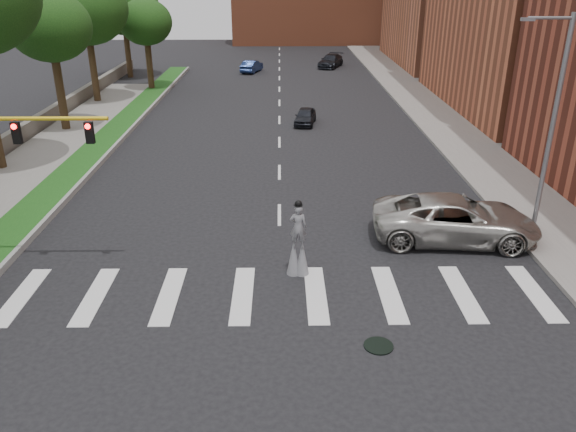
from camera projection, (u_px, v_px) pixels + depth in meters
The scene contains 17 objects.
ground_plane at pixel (279, 310), 18.74m from camera, with size 160.00×160.00×0.00m, color black.
grass_median at pixel (105, 141), 36.86m from camera, with size 2.00×60.00×0.25m, color #164614.
median_curb at pixel (121, 141), 36.86m from camera, with size 0.20×60.00×0.28m, color gray.
sidewalk_right at pixel (447, 122), 41.76m from camera, with size 5.00×90.00×0.18m, color slate.
stone_wall at pixel (32, 127), 38.45m from camera, with size 0.50×56.00×1.10m, color #5C574F.
manhole at pixel (378, 346), 16.94m from camera, with size 0.90×0.90×0.04m, color black.
streetlight at pixel (551, 121), 22.41m from camera, with size 2.05×0.20×9.00m.
traffic_signal at pixel (0, 165), 19.69m from camera, with size 5.30×0.23×6.20m.
stilt_performer at pixel (298, 246), 20.55m from camera, with size 0.84×0.54×2.96m.
suv_crossing at pixel (455, 219), 23.30m from camera, with size 3.13×6.79×1.89m, color #B1AFA8.
car_near at pixel (305, 116), 41.20m from camera, with size 1.39×3.45×1.18m, color black.
car_mid at pixel (252, 66), 62.15m from camera, with size 1.39×3.99×1.32m, color navy.
car_far at pixel (331, 61), 65.37m from camera, with size 2.02×4.97×1.44m, color black.
tree_3 at pixel (50, 27), 36.89m from camera, with size 5.40×5.40×9.33m.
tree_4 at pixel (85, 9), 45.13m from camera, with size 6.78×6.78×10.49m.
tree_5 at pixel (122, 4), 56.63m from camera, with size 7.18×7.18×10.39m.
tree_6 at pixel (145, 23), 50.64m from camera, with size 4.80×4.80×8.17m.
Camera 1 is at (0.07, -15.89, 10.42)m, focal length 35.00 mm.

